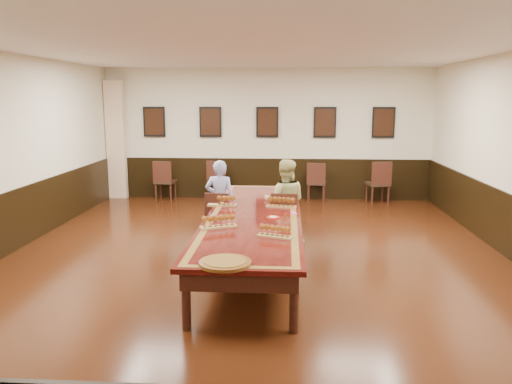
# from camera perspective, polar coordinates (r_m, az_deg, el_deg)

# --- Properties ---
(floor) EXTENTS (8.00, 10.00, 0.02)m
(floor) POSITION_cam_1_polar(r_m,az_deg,el_deg) (7.75, -0.23, -8.05)
(floor) COLOR black
(floor) RESTS_ON ground
(ceiling) EXTENTS (8.00, 10.00, 0.02)m
(ceiling) POSITION_cam_1_polar(r_m,az_deg,el_deg) (7.37, -0.25, 16.38)
(ceiling) COLOR white
(ceiling) RESTS_ON floor
(wall_back) EXTENTS (8.00, 0.02, 3.20)m
(wall_back) POSITION_cam_1_polar(r_m,az_deg,el_deg) (12.37, 1.30, 6.62)
(wall_back) COLOR beige
(wall_back) RESTS_ON floor
(wall_front) EXTENTS (8.00, 0.02, 3.20)m
(wall_front) POSITION_cam_1_polar(r_m,az_deg,el_deg) (2.52, -7.90, -9.89)
(wall_front) COLOR beige
(wall_front) RESTS_ON floor
(chair_man) EXTENTS (0.44, 0.48, 0.89)m
(chair_man) POSITION_cam_1_polar(r_m,az_deg,el_deg) (8.75, -4.23, -2.77)
(chair_man) COLOR black
(chair_man) RESTS_ON floor
(chair_woman) EXTENTS (0.46, 0.50, 0.94)m
(chair_woman) POSITION_cam_1_polar(r_m,az_deg,el_deg) (8.45, 3.27, -3.07)
(chair_woman) COLOR black
(chair_woman) RESTS_ON floor
(spare_chair_a) EXTENTS (0.49, 0.53, 0.98)m
(spare_chair_a) POSITION_cam_1_polar(r_m,az_deg,el_deg) (12.44, -10.33, 1.32)
(spare_chair_a) COLOR black
(spare_chair_a) RESTS_ON floor
(spare_chair_b) EXTENTS (0.52, 0.56, 0.99)m
(spare_chair_b) POSITION_cam_1_polar(r_m,az_deg,el_deg) (12.29, -4.34, 1.37)
(spare_chair_b) COLOR black
(spare_chair_b) RESTS_ON floor
(spare_chair_c) EXTENTS (0.51, 0.55, 0.95)m
(spare_chair_c) POSITION_cam_1_polar(r_m,az_deg,el_deg) (12.24, 6.96, 1.20)
(spare_chair_c) COLOR black
(spare_chair_c) RESTS_ON floor
(spare_chair_d) EXTENTS (0.56, 0.60, 1.03)m
(spare_chair_d) POSITION_cam_1_polar(r_m,az_deg,el_deg) (12.17, 13.76, 1.09)
(spare_chair_d) COLOR black
(spare_chair_d) RESTS_ON floor
(person_man) EXTENTS (0.54, 0.37, 1.42)m
(person_man) POSITION_cam_1_polar(r_m,az_deg,el_deg) (8.78, -4.13, -0.94)
(person_man) COLOR #4956B8
(person_man) RESTS_ON floor
(person_woman) EXTENTS (0.75, 0.59, 1.47)m
(person_woman) POSITION_cam_1_polar(r_m,az_deg,el_deg) (8.49, 3.32, -1.18)
(person_woman) COLOR #C9C97D
(person_woman) RESTS_ON floor
(pink_phone) EXTENTS (0.10, 0.17, 0.01)m
(pink_phone) POSITION_cam_1_polar(r_m,az_deg,el_deg) (7.61, 4.33, -2.42)
(pink_phone) COLOR #E94DAE
(pink_phone) RESTS_ON conference_table
(curtain) EXTENTS (0.45, 0.18, 2.90)m
(curtain) POSITION_cam_1_polar(r_m,az_deg,el_deg) (12.90, -15.72, 5.72)
(curtain) COLOR beige
(curtain) RESTS_ON floor
(wainscoting) EXTENTS (8.00, 10.00, 1.00)m
(wainscoting) POSITION_cam_1_polar(r_m,az_deg,el_deg) (7.60, -0.23, -4.41)
(wainscoting) COLOR black
(wainscoting) RESTS_ON floor
(conference_table) EXTENTS (1.40, 5.00, 0.76)m
(conference_table) POSITION_cam_1_polar(r_m,az_deg,el_deg) (7.57, -0.23, -3.60)
(conference_table) COLOR black
(conference_table) RESTS_ON floor
(posters) EXTENTS (6.14, 0.04, 0.74)m
(posters) POSITION_cam_1_polar(r_m,az_deg,el_deg) (12.28, 1.29, 7.99)
(posters) COLOR black
(posters) RESTS_ON wall_back
(flight_a) EXTENTS (0.47, 0.15, 0.17)m
(flight_a) POSITION_cam_1_polar(r_m,az_deg,el_deg) (8.11, -3.73, -1.06)
(flight_a) COLOR #9E7942
(flight_a) RESTS_ON conference_table
(flight_b) EXTENTS (0.49, 0.25, 0.18)m
(flight_b) POSITION_cam_1_polar(r_m,az_deg,el_deg) (7.99, 2.92, -1.22)
(flight_b) COLOR #9E7942
(flight_b) RESTS_ON conference_table
(flight_c) EXTENTS (0.51, 0.34, 0.19)m
(flight_c) POSITION_cam_1_polar(r_m,az_deg,el_deg) (6.75, -4.31, -3.43)
(flight_c) COLOR #9E7942
(flight_c) RESTS_ON conference_table
(flight_d) EXTENTS (0.46, 0.28, 0.16)m
(flight_d) POSITION_cam_1_polar(r_m,az_deg,el_deg) (6.29, 2.16, -4.55)
(flight_d) COLOR #9E7942
(flight_d) RESTS_ON conference_table
(red_plate_grp) EXTENTS (0.20, 0.20, 0.03)m
(red_plate_grp) POSITION_cam_1_polar(r_m,az_deg,el_deg) (7.30, 1.95, -2.93)
(red_plate_grp) COLOR #B61C0C
(red_plate_grp) RESTS_ON conference_table
(carved_platter) EXTENTS (0.62, 0.62, 0.04)m
(carved_platter) POSITION_cam_1_polar(r_m,az_deg,el_deg) (5.32, -3.54, -8.06)
(carved_platter) COLOR #4F2D0F
(carved_platter) RESTS_ON conference_table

